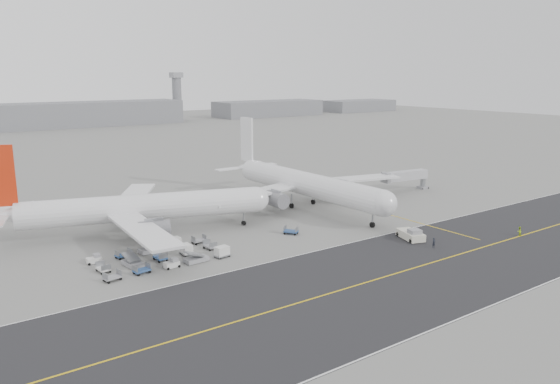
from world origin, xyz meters
TOP-DOWN VIEW (x-y plane):
  - ground at (0.00, 0.00)m, footprint 700.00×700.00m
  - taxiway at (5.02, -17.98)m, footprint 220.00×59.00m
  - horizon_buildings at (30.00, 260.00)m, footprint 520.00×28.00m
  - control_tower at (100.00, 265.00)m, footprint 7.00×7.00m
  - airliner_a at (-20.94, 25.79)m, footprint 51.57×50.55m
  - airliner_b at (19.21, 25.02)m, footprint 55.25×55.88m
  - pushback_tug at (19.69, -7.21)m, footprint 4.56×8.01m
  - jet_bridge at (51.97, 23.12)m, footprint 14.74×4.49m
  - gse_cluster at (-23.35, 9.40)m, footprint 27.99×18.97m
  - stray_dolly at (3.44, 8.73)m, footprint 2.92×3.18m
  - ground_crew_a at (19.19, -12.95)m, footprint 0.69×0.48m
  - ground_crew_b at (38.39, -17.74)m, footprint 1.00×0.85m

SIDE VIEW (x-z plane):
  - ground at x=0.00m, z-range 0.00..0.00m
  - horizon_buildings at x=30.00m, z-range -14.00..14.00m
  - gse_cluster at x=-23.35m, z-range -0.98..0.98m
  - stray_dolly at x=3.44m, z-range -0.83..0.83m
  - taxiway at x=5.02m, z-range -0.01..0.03m
  - ground_crew_b at x=38.39m, z-range 0.00..1.82m
  - ground_crew_a at x=19.19m, z-range 0.00..1.83m
  - pushback_tug at x=19.69m, z-range -0.20..2.07m
  - jet_bridge at x=51.97m, z-range 1.08..6.59m
  - airliner_a at x=-20.94m, z-range -3.89..14.48m
  - airliner_b at x=19.21m, z-range -4.08..15.19m
  - control_tower at x=100.00m, z-range 0.63..31.88m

